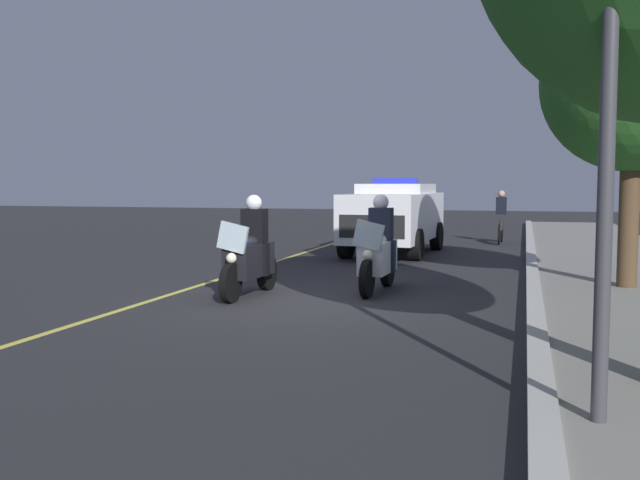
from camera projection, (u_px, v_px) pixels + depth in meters
name	position (u px, v px, depth m)	size (l,w,h in m)	color
ground_plane	(303.00, 298.00, 11.91)	(80.00, 80.00, 0.00)	#28282B
curb_strip	(535.00, 304.00, 10.89)	(48.00, 0.24, 0.15)	#B7B5AD
lane_stripe_center	(177.00, 292.00, 12.55)	(48.00, 0.12, 0.01)	#E0D14C
police_motorcycle_lead_left	(250.00, 255.00, 12.13)	(2.14, 0.59, 1.72)	black
police_motorcycle_lead_right	(378.00, 252.00, 12.63)	(2.14, 0.59, 1.72)	black
police_suv	(394.00, 215.00, 19.38)	(4.98, 2.26, 2.05)	silver
cyclist_background	(501.00, 217.00, 22.79)	(1.76, 0.33, 1.69)	black
traffic_light	(612.00, 6.00, 5.21)	(0.38, 0.28, 4.27)	#38383D
tree_mid_block	(633.00, 83.00, 12.30)	(3.12, 3.12, 5.10)	#4C3823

